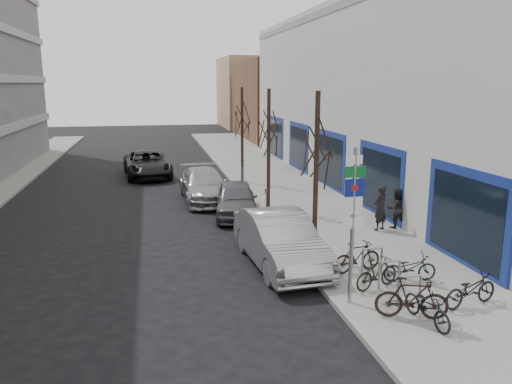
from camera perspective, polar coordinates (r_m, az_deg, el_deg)
name	(u,v)px	position (r m, az deg, el deg)	size (l,w,h in m)	color
ground	(259,316)	(12.89, 0.35, -14.03)	(120.00, 120.00, 0.00)	black
sidewalk_east	(308,209)	(23.09, 6.01, -1.89)	(5.00, 70.00, 0.15)	slate
commercial_building	(477,95)	(33.52, 23.97, 10.06)	(20.00, 32.00, 10.00)	#B7B7B2
brick_building_far	(299,100)	(53.59, 4.95, 10.45)	(12.00, 14.00, 8.00)	brown
tan_building_far	(270,92)	(68.19, 1.66, 11.30)	(13.00, 12.00, 9.00)	#937A5B
highway_sign_pole	(353,217)	(12.70, 11.03, -2.79)	(0.55, 0.10, 4.20)	gray
bike_rack	(389,271)	(14.35, 15.00, -8.77)	(0.66, 2.26, 0.83)	gray
tree_near	(317,136)	(15.71, 6.98, 6.33)	(1.80, 1.80, 5.50)	black
tree_mid	(269,121)	(21.93, 1.47, 8.10)	(1.80, 1.80, 5.50)	black
tree_far	(242,113)	(28.28, -1.61, 9.05)	(1.80, 1.80, 5.50)	black
meter_front	(306,240)	(15.76, 5.71, -5.49)	(0.10, 0.08, 1.27)	gray
meter_mid	(266,201)	(20.87, 1.17, -0.98)	(0.10, 0.08, 1.27)	gray
meter_back	(242,177)	(26.14, -1.55, 1.74)	(0.10, 0.08, 1.27)	gray
bike_near_left	(428,304)	(12.67, 19.04, -12.02)	(0.49, 1.61, 0.98)	black
bike_near_right	(412,298)	(12.79, 17.39, -11.46)	(0.52, 1.76, 1.07)	black
bike_mid_curb	(410,265)	(15.06, 17.18, -8.02)	(0.47, 1.56, 0.95)	black
bike_mid_inner	(377,273)	(14.31, 13.65, -8.97)	(0.45, 1.51, 0.91)	black
bike_far_curb	(471,287)	(13.98, 23.34, -9.90)	(0.52, 1.71, 1.04)	black
bike_far_inner	(357,257)	(15.36, 11.48, -7.25)	(0.48, 1.62, 0.98)	black
parked_car_front	(280,240)	(15.92, 2.71, -5.49)	(1.81, 5.18, 1.71)	#A8A8AD
parked_car_mid	(236,199)	(21.84, -2.32, -0.81)	(1.79, 4.45, 1.52)	#515257
parked_car_back	(204,185)	(24.85, -5.92, 0.79)	(2.18, 5.35, 1.55)	#95969A
lane_car	(147,164)	(31.83, -12.33, 3.15)	(2.64, 5.72, 1.59)	black
pedestrian_near	(380,208)	(19.75, 14.00, -1.75)	(0.65, 0.43, 1.78)	black
pedestrian_far	(396,208)	(20.26, 15.68, -1.78)	(0.59, 0.40, 1.59)	black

